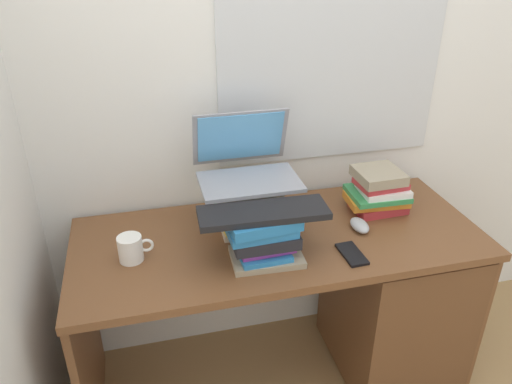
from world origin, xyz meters
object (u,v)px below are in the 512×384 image
(cell_phone, at_px, (352,254))
(book_stack_tall, at_px, (248,206))
(desk, at_px, (368,294))
(book_stack_keyboard_riser, at_px, (264,239))
(keyboard, at_px, (263,213))
(computer_mouse, at_px, (360,225))
(mug, at_px, (131,248))
(book_stack_side, at_px, (379,191))
(laptop, at_px, (246,163))

(cell_phone, bearing_deg, book_stack_tall, 138.69)
(desk, distance_m, book_stack_tall, 0.65)
(book_stack_keyboard_riser, bearing_deg, book_stack_tall, 92.23)
(cell_phone, bearing_deg, keyboard, 167.25)
(computer_mouse, xyz_separation_m, mug, (-0.82, 0.01, 0.03))
(desk, bearing_deg, computer_mouse, -173.06)
(desk, height_order, book_stack_side, book_stack_side)
(book_stack_tall, xyz_separation_m, book_stack_keyboard_riser, (0.01, -0.20, -0.02))
(book_stack_side, bearing_deg, mug, -173.50)
(desk, relative_size, cell_phone, 10.88)
(laptop, relative_size, cell_phone, 2.58)
(laptop, distance_m, mug, 0.50)
(desk, xyz_separation_m, book_stack_tall, (-0.48, 0.09, 0.43))
(keyboard, xyz_separation_m, mug, (-0.43, 0.10, -0.13))
(book_stack_side, bearing_deg, computer_mouse, -137.36)
(book_stack_side, relative_size, keyboard, 0.57)
(book_stack_tall, xyz_separation_m, book_stack_side, (0.53, 0.02, -0.02))
(book_stack_side, distance_m, keyboard, 0.57)
(book_stack_keyboard_riser, relative_size, book_stack_side, 1.06)
(book_stack_side, bearing_deg, desk, -114.44)
(book_stack_tall, height_order, book_stack_keyboard_riser, book_stack_tall)
(book_stack_tall, bearing_deg, laptop, 83.74)
(keyboard, height_order, computer_mouse, keyboard)
(book_stack_tall, height_order, computer_mouse, book_stack_tall)
(cell_phone, bearing_deg, desk, 40.05)
(desk, bearing_deg, book_stack_side, 65.56)
(mug, height_order, cell_phone, mug)
(keyboard, bearing_deg, cell_phone, -7.99)
(desk, bearing_deg, cell_phone, -137.71)
(book_stack_keyboard_riser, relative_size, mug, 2.15)
(mug, bearing_deg, book_stack_side, 6.50)
(book_stack_keyboard_riser, xyz_separation_m, computer_mouse, (0.39, 0.10, -0.07))
(book_stack_side, bearing_deg, cell_phone, -129.95)
(desk, relative_size, book_stack_keyboard_riser, 5.80)
(book_stack_keyboard_riser, xyz_separation_m, cell_phone, (0.30, -0.05, -0.08))
(book_stack_tall, bearing_deg, computer_mouse, -14.14)
(book_stack_tall, distance_m, keyboard, 0.21)
(book_stack_side, height_order, computer_mouse, book_stack_side)
(book_stack_tall, relative_size, laptop, 0.70)
(book_stack_side, distance_m, mug, 0.95)
(keyboard, bearing_deg, mug, 169.37)
(computer_mouse, bearing_deg, book_stack_side, 42.64)
(laptop, xyz_separation_m, computer_mouse, (0.39, -0.16, -0.23))
(book_stack_side, relative_size, computer_mouse, 2.30)
(desk, distance_m, keyboard, 0.70)
(book_stack_tall, bearing_deg, mug, -167.66)
(book_stack_keyboard_riser, height_order, mug, book_stack_keyboard_riser)
(book_stack_side, relative_size, mug, 2.02)
(book_stack_tall, distance_m, laptop, 0.16)
(book_stack_keyboard_riser, distance_m, mug, 0.44)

